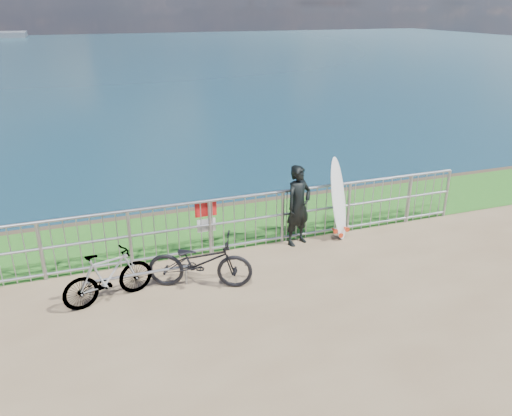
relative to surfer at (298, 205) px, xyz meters
name	(u,v)px	position (x,y,z in m)	size (l,w,h in m)	color
grass_strip	(220,227)	(-1.27, 1.25, -0.81)	(120.00, 120.00, 0.00)	#22651B
railing	(235,222)	(-1.26, 0.15, -0.24)	(10.06, 0.10, 1.13)	#9A9DA2
surfer	(298,205)	(0.00, 0.00, 0.00)	(0.60, 0.39, 1.64)	black
surfboard	(339,202)	(0.87, -0.04, -0.03)	(0.59, 0.57, 1.73)	white
bicycle_near	(200,262)	(-2.24, -0.97, -0.35)	(0.62, 1.78, 0.93)	black
bicycle_far	(108,276)	(-3.75, -0.92, -0.37)	(0.42, 1.49, 0.90)	black
bike_rack	(139,276)	(-3.26, -0.83, -0.52)	(1.78, 0.05, 0.37)	#9A9DA2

